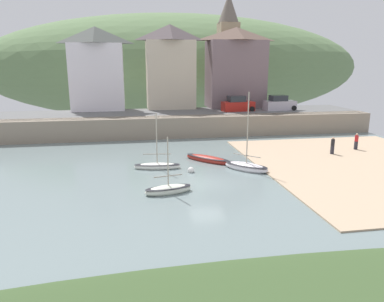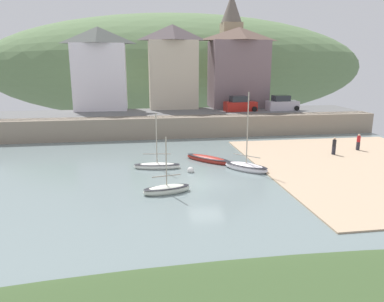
# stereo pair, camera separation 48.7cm
# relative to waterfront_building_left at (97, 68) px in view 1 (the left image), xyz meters

# --- Properties ---
(ground) EXTENTS (48.00, 41.00, 0.61)m
(ground) POSITION_rel_waterfront_building_left_xyz_m (10.77, -34.76, -7.61)
(ground) COLOR slate
(quay_seawall) EXTENTS (48.00, 9.40, 2.40)m
(quay_seawall) POSITION_rel_waterfront_building_left_xyz_m (9.37, -7.70, -6.42)
(quay_seawall) COLOR gray
(quay_seawall) RESTS_ON ground
(hillside_backdrop) EXTENTS (80.00, 44.00, 21.55)m
(hillside_backdrop) POSITION_rel_waterfront_building_left_xyz_m (14.00, 30.00, -0.23)
(hillside_backdrop) COLOR #5F7C4F
(hillside_backdrop) RESTS_ON ground
(waterfront_building_left) EXTENTS (7.01, 4.92, 10.56)m
(waterfront_building_left) POSITION_rel_waterfront_building_left_xyz_m (0.00, 0.00, 0.00)
(waterfront_building_left) COLOR white
(waterfront_building_left) RESTS_ON ground
(waterfront_building_centre) EXTENTS (6.67, 4.42, 10.98)m
(waterfront_building_centre) POSITION_rel_waterfront_building_left_xyz_m (9.60, 0.00, 0.22)
(waterfront_building_centre) COLOR beige
(waterfront_building_centre) RESTS_ON ground
(waterfront_building_right) EXTENTS (7.97, 5.25, 10.76)m
(waterfront_building_right) POSITION_rel_waterfront_building_left_xyz_m (18.66, 0.00, 0.08)
(waterfront_building_right) COLOR slate
(waterfront_building_right) RESTS_ON ground
(church_with_spire) EXTENTS (3.00, 3.00, 15.81)m
(church_with_spire) POSITION_rel_waterfront_building_left_xyz_m (18.59, 4.00, 2.75)
(church_with_spire) COLOR tan
(church_with_spire) RESTS_ON ground
(rowboat_small_beached) EXTENTS (3.93, 4.04, 0.66)m
(rowboat_small_beached) POSITION_rel_waterfront_building_left_xyz_m (10.61, -19.47, -7.56)
(rowboat_small_beached) COLOR #A0281F
(rowboat_small_beached) RESTS_ON ground
(sailboat_blue_trim) EXTENTS (3.92, 1.46, 4.72)m
(sailboat_blue_trim) POSITION_rel_waterfront_building_left_xyz_m (6.05, -20.97, -7.54)
(sailboat_blue_trim) COLOR white
(sailboat_blue_trim) RESTS_ON ground
(fishing_boat_green) EXTENTS (3.62, 3.62, 6.45)m
(fishing_boat_green) POSITION_rel_waterfront_building_left_xyz_m (13.14, -22.58, -7.50)
(fishing_boat_green) COLOR white
(fishing_boat_green) RESTS_ON ground
(sailboat_white_hull) EXTENTS (3.38, 1.71, 3.97)m
(sailboat_white_hull) POSITION_rel_waterfront_building_left_xyz_m (6.34, -26.85, -7.53)
(sailboat_white_hull) COLOR silver
(sailboat_white_hull) RESTS_ON ground
(parked_car_near_slipway) EXTENTS (4.25, 2.10, 1.95)m
(parked_car_near_slipway) POSITION_rel_waterfront_building_left_xyz_m (17.76, -4.50, -4.57)
(parked_car_near_slipway) COLOR #AD1E17
(parked_car_near_slipway) RESTS_ON ground
(parked_car_by_wall) EXTENTS (4.19, 1.93, 1.95)m
(parked_car_by_wall) POSITION_rel_waterfront_building_left_xyz_m (23.46, -4.50, -4.57)
(parked_car_by_wall) COLOR #B9B1BE
(parked_car_by_wall) RESTS_ON ground
(person_on_slipway) EXTENTS (0.34, 0.34, 1.62)m
(person_on_slipway) POSITION_rel_waterfront_building_left_xyz_m (22.65, -19.20, -6.79)
(person_on_slipway) COLOR #282833
(person_on_slipway) RESTS_ON ground
(person_near_water) EXTENTS (0.34, 0.34, 1.62)m
(person_near_water) POSITION_rel_waterfront_building_left_xyz_m (25.95, -17.92, -6.79)
(person_near_water) COLOR #282833
(person_near_water) RESTS_ON ground
(mooring_buoy) EXTENTS (0.53, 0.53, 0.53)m
(mooring_buoy) POSITION_rel_waterfront_building_left_xyz_m (8.61, -22.45, -7.61)
(mooring_buoy) COLOR silver
(mooring_buoy) RESTS_ON ground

